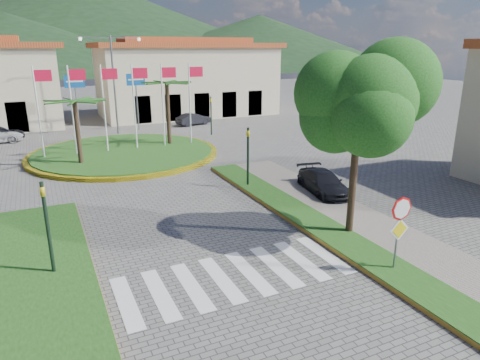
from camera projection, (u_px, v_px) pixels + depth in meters
name	position (u px, v px, depth m)	size (l,w,h in m)	color
ground	(301.00, 353.00, 10.36)	(160.00, 160.00, 0.00)	#5F5D5A
sidewalk_right	(418.00, 263.00, 14.51)	(4.00, 28.00, 0.15)	gray
verge_right	(391.00, 270.00, 14.02)	(1.60, 28.00, 0.18)	#1C4513
median_left	(9.00, 290.00, 12.86)	(5.00, 14.00, 0.18)	#1C4513
crosswalk	(233.00, 276.00, 13.81)	(8.00, 3.00, 0.01)	silver
roundabout_island	(125.00, 152.00, 29.30)	(12.70, 12.70, 6.00)	yellow
stop_sign	(400.00, 222.00, 13.52)	(0.80, 0.11, 2.65)	slate
deciduous_tree	(359.00, 103.00, 15.38)	(3.60, 3.60, 6.80)	black
traffic_light_left	(47.00, 220.00, 13.27)	(0.15, 0.18, 3.20)	black
traffic_light_right	(248.00, 152.00, 21.97)	(0.15, 0.18, 3.20)	black
traffic_light_far	(211.00, 112.00, 35.48)	(0.18, 0.15, 3.20)	black
direction_sign_west	(76.00, 92.00, 35.22)	(1.60, 0.14, 5.20)	slate
direction_sign_east	(136.00, 90.00, 37.26)	(1.60, 0.14, 5.20)	slate
street_lamp_centre	(114.00, 80.00, 35.32)	(4.80, 0.16, 8.00)	slate
building_right	(187.00, 78.00, 46.07)	(19.08, 9.54, 8.05)	beige
hill_far_mid	(88.00, 23.00, 150.11)	(180.00, 180.00, 30.00)	black
hill_far_east	(260.00, 41.00, 152.76)	(120.00, 120.00, 18.00)	black
hill_near_back	(8.00, 43.00, 116.10)	(110.00, 110.00, 16.00)	black
car_dark_b	(194.00, 119.00, 40.52)	(1.17, 3.37, 1.11)	black
car_side_right	(323.00, 183.00, 21.44)	(1.60, 3.94, 1.14)	black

